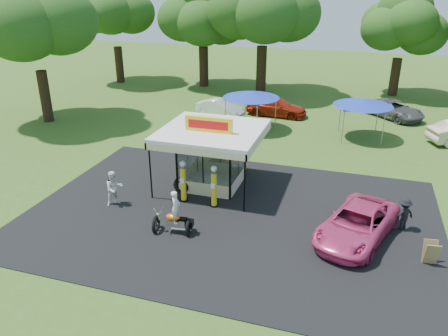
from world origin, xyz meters
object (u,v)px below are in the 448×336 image
at_px(bg_car_d, 394,109).
at_px(spectator_east_a, 404,214).
at_px(bg_car_a, 220,108).
at_px(tent_west, 251,95).
at_px(gas_pump_right, 214,187).
at_px(bg_car_b, 276,107).
at_px(gas_pump_left, 183,182).
at_px(pink_sedan, 357,224).
at_px(gas_station_kiosk, 212,156).
at_px(kiosk_car, 224,163).
at_px(spectator_west, 114,188).
at_px(motorcycle, 175,216).
at_px(tent_east, 363,102).
at_px(a_frame_sign, 431,253).

bearing_deg(bg_car_d, spectator_east_a, -136.16).
xyz_separation_m(bg_car_a, tent_west, (3.40, -2.77, 2.06)).
relative_size(gas_pump_right, bg_car_b, 0.44).
height_order(gas_pump_left, tent_west, tent_west).
bearing_deg(bg_car_b, pink_sedan, -153.87).
xyz_separation_m(bg_car_d, tent_west, (-10.82, -6.63, 2.01)).
relative_size(bg_car_d, tent_west, 1.22).
relative_size(gas_station_kiosk, spectator_east_a, 3.38).
bearing_deg(kiosk_car, gas_pump_right, -168.78).
bearing_deg(spectator_west, gas_station_kiosk, -7.68).
bearing_deg(pink_sedan, kiosk_car, 164.09).
distance_m(motorcycle, tent_west, 16.09).
distance_m(spectator_west, bg_car_b, 19.22).
bearing_deg(tent_east, gas_pump_left, -122.62).
height_order(kiosk_car, bg_car_d, bg_car_d).
xyz_separation_m(a_frame_sign, bg_car_d, (-0.64, 21.66, 0.22)).
bearing_deg(tent_east, spectator_east_a, -79.82).
height_order(bg_car_d, tent_east, tent_east).
bearing_deg(bg_car_a, tent_west, -116.09).
distance_m(kiosk_car, spectator_west, 7.23).
bearing_deg(spectator_east_a, motorcycle, -15.49).
distance_m(gas_pump_left, bg_car_a, 15.99).
distance_m(gas_pump_left, motorcycle, 3.17).
bearing_deg(tent_east, gas_pump_right, -116.90).
relative_size(gas_pump_right, a_frame_sign, 2.22).
xyz_separation_m(gas_station_kiosk, kiosk_car, (-0.00, 2.21, -1.30)).
bearing_deg(tent_west, gas_station_kiosk, -87.41).
distance_m(gas_station_kiosk, bg_car_d, 20.11).
distance_m(spectator_west, spectator_east_a, 14.23).
bearing_deg(gas_pump_right, gas_station_kiosk, 110.77).
relative_size(bg_car_a, bg_car_d, 0.80).
bearing_deg(tent_west, bg_car_d, 31.52).
relative_size(gas_station_kiosk, a_frame_sign, 5.26).
bearing_deg(a_frame_sign, tent_east, 93.17).
height_order(spectator_west, tent_west, tent_west).
bearing_deg(kiosk_car, tent_west, 3.27).
xyz_separation_m(a_frame_sign, tent_west, (-11.46, 15.02, 2.23)).
bearing_deg(gas_pump_left, gas_station_kiosk, 70.90).
bearing_deg(bg_car_d, motorcycle, -159.81).
height_order(bg_car_b, tent_east, tent_east).
xyz_separation_m(motorcycle, tent_west, (-0.50, 15.97, 1.88)).
bearing_deg(bg_car_d, kiosk_car, -169.83).
xyz_separation_m(kiosk_car, bg_car_d, (10.34, 15.01, 0.26)).
distance_m(gas_pump_left, bg_car_d, 22.50).
distance_m(gas_station_kiosk, kiosk_car, 2.56).
relative_size(gas_pump_right, tent_east, 0.54).
bearing_deg(bg_car_b, spectator_east_a, -146.58).
distance_m(gas_pump_left, gas_pump_right, 1.72).
bearing_deg(spectator_east_a, gas_station_kiosk, -45.34).
bearing_deg(bg_car_a, kiosk_car, -147.71).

